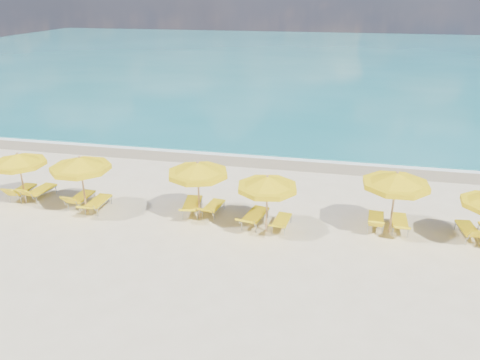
# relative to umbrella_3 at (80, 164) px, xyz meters

# --- Properties ---
(ground_plane) EXTENTS (120.00, 120.00, 0.00)m
(ground_plane) POSITION_rel_umbrella_3_xyz_m (6.12, 0.34, -2.09)
(ground_plane) COLOR beige
(ocean) EXTENTS (120.00, 80.00, 0.30)m
(ocean) POSITION_rel_umbrella_3_xyz_m (6.12, 48.34, -2.09)
(ocean) COLOR #156E77
(ocean) RESTS_ON ground
(wet_sand_band) EXTENTS (120.00, 2.60, 0.01)m
(wet_sand_band) POSITION_rel_umbrella_3_xyz_m (6.12, 7.74, -2.09)
(wet_sand_band) COLOR tan
(wet_sand_band) RESTS_ON ground
(foam_line) EXTENTS (120.00, 1.20, 0.03)m
(foam_line) POSITION_rel_umbrella_3_xyz_m (6.12, 8.54, -2.09)
(foam_line) COLOR white
(foam_line) RESTS_ON ground
(whitecap_near) EXTENTS (14.00, 0.36, 0.05)m
(whitecap_near) POSITION_rel_umbrella_3_xyz_m (0.12, 17.34, -2.09)
(whitecap_near) COLOR white
(whitecap_near) RESTS_ON ground
(whitecap_far) EXTENTS (18.00, 0.30, 0.05)m
(whitecap_far) POSITION_rel_umbrella_3_xyz_m (14.12, 24.34, -2.09)
(whitecap_far) COLOR white
(whitecap_far) RESTS_ON ground
(umbrella_2) EXTENTS (2.95, 2.95, 2.29)m
(umbrella_2) POSITION_rel_umbrella_3_xyz_m (-3.00, 0.25, -0.14)
(umbrella_2) COLOR tan
(umbrella_2) RESTS_ON ground
(umbrella_3) EXTENTS (3.15, 3.15, 2.45)m
(umbrella_3) POSITION_rel_umbrella_3_xyz_m (0.00, 0.00, 0.00)
(umbrella_3) COLOR tan
(umbrella_3) RESTS_ON ground
(umbrella_4) EXTENTS (2.56, 2.56, 2.44)m
(umbrella_4) POSITION_rel_umbrella_3_xyz_m (4.75, 0.42, -0.01)
(umbrella_4) COLOR tan
(umbrella_4) RESTS_ON ground
(umbrella_5) EXTENTS (2.73, 2.73, 2.30)m
(umbrella_5) POSITION_rel_umbrella_3_xyz_m (7.55, -0.13, -0.13)
(umbrella_5) COLOR tan
(umbrella_5) RESTS_ON ground
(umbrella_6) EXTENTS (3.26, 3.26, 2.49)m
(umbrella_6) POSITION_rel_umbrella_3_xyz_m (12.14, 0.77, 0.03)
(umbrella_6) COLOR tan
(umbrella_6) RESTS_ON ground
(lounger_2_left) EXTENTS (0.67, 1.74, 0.86)m
(lounger_2_left) POSITION_rel_umbrella_3_xyz_m (-3.44, 0.68, -1.87)
(lounger_2_left) COLOR #A5A8AD
(lounger_2_left) RESTS_ON ground
(lounger_2_right) EXTENTS (0.84, 1.90, 0.88)m
(lounger_2_right) POSITION_rel_umbrella_3_xyz_m (-2.62, 0.78, -1.86)
(lounger_2_right) COLOR #A5A8AD
(lounger_2_right) RESTS_ON ground
(lounger_3_left) EXTENTS (0.65, 1.79, 0.86)m
(lounger_3_left) POSITION_rel_umbrella_3_xyz_m (-0.50, 0.49, -1.86)
(lounger_3_left) COLOR #A5A8AD
(lounger_3_left) RESTS_ON ground
(lounger_3_right) EXTENTS (0.65, 1.90, 0.69)m
(lounger_3_right) POSITION_rel_umbrella_3_xyz_m (0.40, 0.25, -1.87)
(lounger_3_right) COLOR #A5A8AD
(lounger_3_right) RESTS_ON ground
(lounger_4_left) EXTENTS (0.93, 2.10, 0.76)m
(lounger_4_left) POSITION_rel_umbrella_3_xyz_m (4.33, 0.79, -1.85)
(lounger_4_left) COLOR #A5A8AD
(lounger_4_left) RESTS_ON ground
(lounger_4_right) EXTENTS (0.78, 1.76, 0.71)m
(lounger_4_right) POSITION_rel_umbrella_3_xyz_m (5.20, 0.87, -1.88)
(lounger_4_right) COLOR #A5A8AD
(lounger_4_right) RESTS_ON ground
(lounger_5_left) EXTENTS (1.02, 2.10, 0.79)m
(lounger_5_left) POSITION_rel_umbrella_3_xyz_m (7.03, 0.30, -1.85)
(lounger_5_left) COLOR #A5A8AD
(lounger_5_left) RESTS_ON ground
(lounger_5_right) EXTENTS (0.72, 1.74, 0.65)m
(lounger_5_right) POSITION_rel_umbrella_3_xyz_m (8.09, 0.21, -1.89)
(lounger_5_right) COLOR #A5A8AD
(lounger_5_right) RESTS_ON ground
(lounger_6_left) EXTENTS (0.72, 1.79, 0.79)m
(lounger_6_left) POSITION_rel_umbrella_3_xyz_m (11.62, 1.02, -1.87)
(lounger_6_left) COLOR #A5A8AD
(lounger_6_left) RESTS_ON ground
(lounger_6_right) EXTENTS (0.64, 1.83, 0.71)m
(lounger_6_right) POSITION_rel_umbrella_3_xyz_m (12.50, 1.02, -1.87)
(lounger_6_right) COLOR #A5A8AD
(lounger_6_right) RESTS_ON ground
(lounger_7_left) EXTENTS (0.77, 1.73, 0.84)m
(lounger_7_left) POSITION_rel_umbrella_3_xyz_m (14.92, 0.90, -1.87)
(lounger_7_left) COLOR #A5A8AD
(lounger_7_left) RESTS_ON ground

